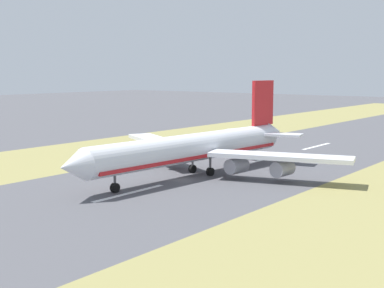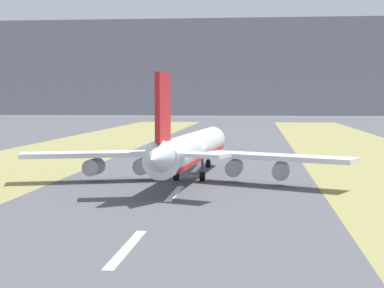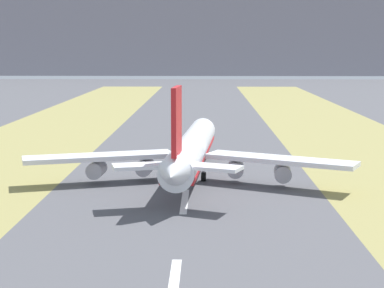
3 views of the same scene
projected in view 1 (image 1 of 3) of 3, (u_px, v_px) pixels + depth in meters
ground_plane at (182, 180)px, 110.97m from camera, size 800.00×800.00×0.00m
grass_median_east at (47, 159)px, 138.45m from camera, size 40.00×600.00×0.01m
centreline_dash_near at (317, 146)px, 161.35m from camera, size 1.20×18.00×0.01m
centreline_dash_mid at (245, 164)px, 130.13m from camera, size 1.20×18.00×0.01m
centreline_dash_far at (129, 193)px, 98.91m from camera, size 1.20×18.00×0.01m
airplane_main_jet at (198, 148)px, 115.65m from camera, size 63.95×67.22×20.20m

